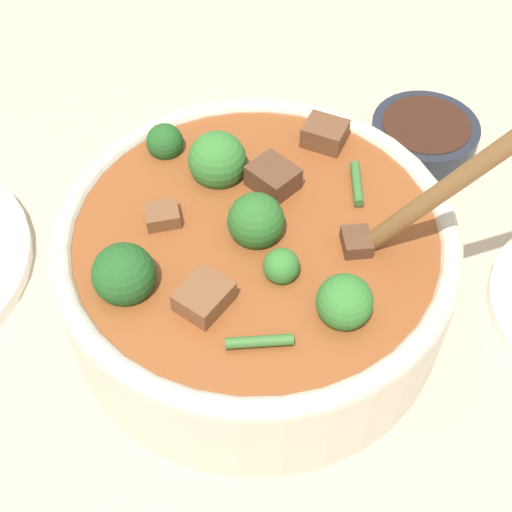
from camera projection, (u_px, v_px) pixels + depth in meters
The scene contains 3 objects.
ground_plane at pixel (256, 302), 0.55m from camera, with size 4.00×4.00×0.00m, color #C6B293.
stew_bowl at pixel (256, 260), 0.51m from camera, with size 0.35×0.28×0.28m.
condiment_bowl at pixel (423, 138), 0.64m from camera, with size 0.10×0.10×0.04m.
Camera 1 is at (-0.09, 0.31, 0.45)m, focal length 50.00 mm.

